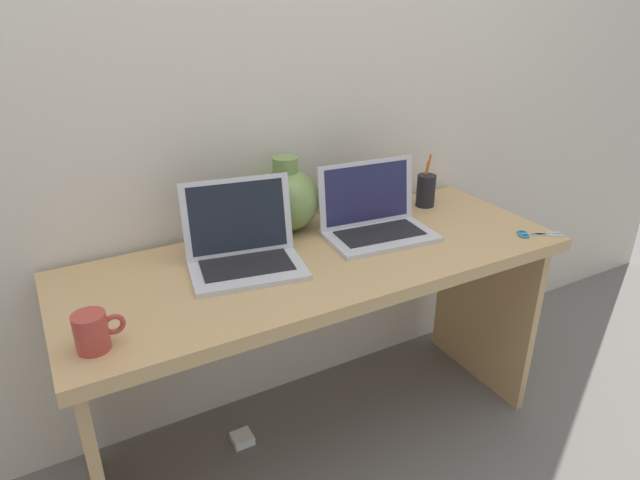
% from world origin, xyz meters
% --- Properties ---
extents(ground_plane, '(6.00, 6.00, 0.00)m').
position_xyz_m(ground_plane, '(0.00, 0.00, 0.00)').
color(ground_plane, slate).
extents(back_wall, '(4.40, 0.04, 2.40)m').
position_xyz_m(back_wall, '(0.00, 0.33, 1.20)').
color(back_wall, beige).
rests_on(back_wall, ground).
extents(desk, '(1.52, 0.58, 0.71)m').
position_xyz_m(desk, '(0.00, 0.00, 0.56)').
color(desk, tan).
rests_on(desk, ground).
extents(laptop_left, '(0.35, 0.29, 0.24)m').
position_xyz_m(laptop_left, '(-0.22, 0.06, 0.77)').
color(laptop_left, silver).
rests_on(laptop_left, desk).
extents(laptop_right, '(0.36, 0.26, 0.23)m').
position_xyz_m(laptop_right, '(0.23, 0.06, 0.77)').
color(laptop_right, silver).
rests_on(laptop_right, desk).
extents(green_vase, '(0.22, 0.22, 0.24)m').
position_xyz_m(green_vase, '(0.00, 0.23, 0.82)').
color(green_vase, '#75934C').
rests_on(green_vase, desk).
extents(coffee_mug, '(0.11, 0.07, 0.09)m').
position_xyz_m(coffee_mug, '(-0.67, -0.17, 0.76)').
color(coffee_mug, '#B23D33').
rests_on(coffee_mug, desk).
extents(pen_cup, '(0.07, 0.07, 0.19)m').
position_xyz_m(pen_cup, '(0.54, 0.17, 0.77)').
color(pen_cup, black).
rests_on(pen_cup, desk).
extents(scissors, '(0.14, 0.10, 0.01)m').
position_xyz_m(scissors, '(0.67, -0.20, 0.71)').
color(scissors, '#B7B7BC').
rests_on(scissors, desk).
extents(power_brick, '(0.07, 0.07, 0.03)m').
position_xyz_m(power_brick, '(-0.25, 0.10, 0.01)').
color(power_brick, white).
rests_on(power_brick, ground).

